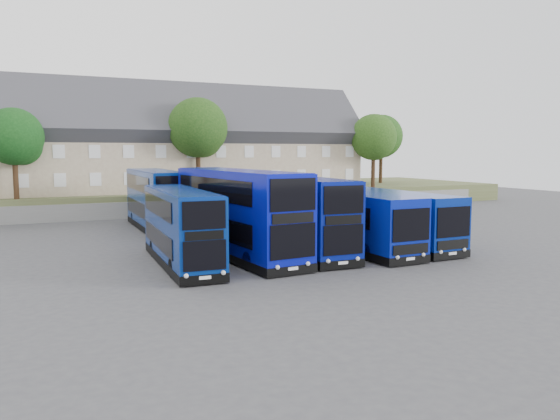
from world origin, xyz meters
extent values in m
plane|color=#414146|center=(0.00, 0.00, 0.00)|extent=(120.00, 120.00, 0.00)
cube|color=slate|center=(0.00, 24.00, 0.75)|extent=(70.00, 0.40, 1.50)
cube|color=#515831|center=(0.00, 34.00, 1.00)|extent=(80.00, 20.00, 2.00)
cube|color=tan|center=(-12.00, 30.00, 5.00)|extent=(6.00, 8.00, 6.00)
cube|color=#37373C|center=(-12.00, 30.00, 8.00)|extent=(6.00, 10.40, 10.40)
cube|color=brown|center=(-10.50, 30.00, 11.84)|extent=(0.60, 0.90, 1.40)
cube|color=tan|center=(-6.00, 30.00, 5.00)|extent=(6.00, 8.00, 6.00)
cube|color=#37373C|center=(-6.00, 30.00, 8.00)|extent=(6.00, 10.40, 10.40)
cube|color=brown|center=(-4.50, 30.00, 11.84)|extent=(0.60, 0.90, 1.40)
cube|color=tan|center=(0.00, 30.00, 5.00)|extent=(6.00, 8.00, 6.00)
cube|color=#37373C|center=(0.00, 30.00, 8.00)|extent=(6.00, 10.40, 10.40)
cube|color=brown|center=(1.50, 30.00, 11.84)|extent=(0.60, 0.90, 1.40)
cube|color=tan|center=(6.00, 30.00, 5.00)|extent=(6.00, 8.00, 6.00)
cube|color=#37373C|center=(6.00, 30.00, 8.00)|extent=(6.00, 10.40, 10.40)
cube|color=brown|center=(7.50, 30.00, 11.84)|extent=(0.60, 0.90, 1.40)
cube|color=tan|center=(12.00, 30.00, 5.00)|extent=(6.00, 8.00, 6.00)
cube|color=#37373C|center=(12.00, 30.00, 8.00)|extent=(6.00, 10.40, 10.40)
cube|color=brown|center=(13.50, 30.00, 11.84)|extent=(0.60, 0.90, 1.40)
cube|color=tan|center=(18.00, 30.00, 5.00)|extent=(6.00, 8.00, 6.00)
cube|color=#37373C|center=(18.00, 30.00, 8.00)|extent=(6.00, 10.40, 10.40)
cube|color=brown|center=(19.50, 30.00, 11.84)|extent=(0.60, 0.90, 1.40)
cube|color=navy|center=(-5.91, 2.11, 2.16)|extent=(2.75, 10.03, 3.62)
cube|color=black|center=(-5.91, 2.11, 0.30)|extent=(2.79, 10.08, 0.45)
cube|color=black|center=(-6.16, -2.88, 1.40)|extent=(1.96, 0.16, 1.35)
cube|color=black|center=(-6.16, -2.88, 3.21)|extent=(1.96, 0.16, 1.26)
cylinder|color=black|center=(-7.03, -0.61, 0.50)|extent=(0.35, 1.01, 1.00)
cube|color=#0911A7|center=(-2.26, 3.31, 2.63)|extent=(3.78, 12.46, 4.56)
cube|color=black|center=(-2.26, 3.31, 0.30)|extent=(3.82, 12.51, 0.45)
cube|color=black|center=(-1.76, -2.84, 1.73)|extent=(2.49, 0.26, 1.67)
cube|color=black|center=(-1.76, -2.84, 3.96)|extent=(2.49, 0.26, 1.56)
cylinder|color=black|center=(-3.18, -0.72, 0.50)|extent=(0.38, 1.02, 1.00)
cube|color=navy|center=(1.41, 2.92, 2.41)|extent=(3.06, 11.27, 4.12)
cube|color=black|center=(1.41, 2.92, 0.30)|extent=(3.10, 11.31, 0.45)
cube|color=black|center=(1.15, -2.68, 1.57)|extent=(2.24, 0.16, 1.52)
cube|color=black|center=(1.15, -2.68, 3.60)|extent=(2.24, 0.16, 1.42)
cylinder|color=black|center=(0.13, -0.40, 0.50)|extent=(0.35, 1.01, 1.00)
cube|color=navy|center=(-4.24, 15.90, 2.44)|extent=(2.73, 11.38, 4.19)
cube|color=black|center=(-4.24, 15.90, 0.30)|extent=(2.77, 11.42, 0.45)
cube|color=black|center=(-4.31, 10.19, 1.60)|extent=(2.28, 0.09, 1.55)
cube|color=black|center=(-4.31, 10.19, 3.66)|extent=(2.28, 0.09, 1.44)
cylinder|color=black|center=(-5.42, 12.44, 0.50)|extent=(0.31, 1.00, 1.00)
cube|color=navy|center=(2.12, 14.98, 2.21)|extent=(2.60, 10.24, 3.72)
cube|color=black|center=(2.12, 14.98, 0.30)|extent=(2.64, 10.28, 0.45)
cube|color=black|center=(1.97, 9.86, 1.43)|extent=(2.01, 0.12, 1.39)
cube|color=black|center=(1.97, 9.86, 3.28)|extent=(2.01, 0.12, 1.30)
cylinder|color=black|center=(1.03, 12.12, 0.50)|extent=(0.33, 1.01, 1.00)
cube|color=#081A9F|center=(4.82, 3.17, 1.94)|extent=(2.84, 12.88, 3.18)
cube|color=black|center=(4.82, 3.17, 0.30)|extent=(2.88, 12.92, 0.45)
cube|color=black|center=(4.90, -3.29, 2.20)|extent=(2.38, 0.09, 1.71)
cylinder|color=black|center=(3.68, -1.07, 0.50)|extent=(0.31, 1.00, 1.00)
cube|color=navy|center=(7.89, 3.28, 1.91)|extent=(2.80, 12.64, 3.12)
cube|color=black|center=(7.89, 3.28, 0.30)|extent=(2.84, 12.68, 0.45)
cube|color=black|center=(7.98, -3.05, 2.15)|extent=(2.33, 0.09, 1.68)
cylinder|color=black|center=(6.78, -0.84, 0.50)|extent=(0.31, 1.00, 1.00)
cylinder|color=#382314|center=(-14.00, 25.00, 3.88)|extent=(0.44, 0.44, 3.75)
sphere|color=#0E3610|center=(-14.00, 25.00, 7.25)|extent=(4.80, 4.80, 4.80)
sphere|color=#0E3610|center=(-13.40, 25.40, 6.50)|extent=(3.30, 3.30, 3.30)
cylinder|color=#382314|center=(2.00, 25.50, 4.25)|extent=(0.44, 0.44, 4.50)
sphere|color=#17370F|center=(2.00, 25.50, 8.30)|extent=(5.76, 5.76, 5.76)
sphere|color=#17370F|center=(2.60, 25.90, 7.40)|extent=(3.96, 3.96, 3.96)
cylinder|color=#382314|center=(22.00, 25.00, 4.00)|extent=(0.44, 0.44, 4.00)
sphere|color=#1A3C10|center=(22.00, 25.00, 7.60)|extent=(5.12, 5.12, 5.12)
sphere|color=#1A3C10|center=(22.60, 25.40, 6.80)|extent=(3.52, 3.52, 3.52)
cylinder|color=#382314|center=(28.00, 32.00, 4.12)|extent=(0.44, 0.44, 4.25)
sphere|color=black|center=(28.00, 32.00, 7.95)|extent=(5.44, 5.44, 5.44)
sphere|color=black|center=(28.60, 32.40, 7.10)|extent=(3.74, 3.74, 3.74)
camera|label=1|loc=(-13.20, -25.91, 5.99)|focal=35.00mm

